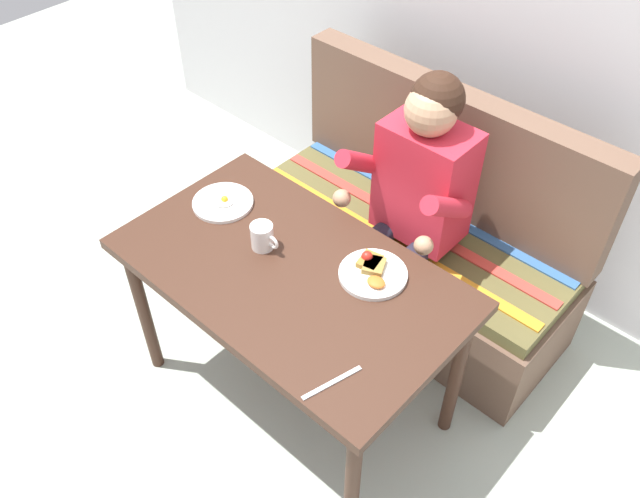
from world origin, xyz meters
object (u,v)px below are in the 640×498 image
coffee_mug (263,236)px  knife (332,383)px  person (413,194)px  plate_breakfast (373,272)px  couch (414,241)px  plate_eggs (223,202)px  table (291,286)px

coffee_mug → knife: size_ratio=0.59×
person → knife: size_ratio=6.06×
coffee_mug → knife: (0.55, -0.26, -0.05)m
coffee_mug → knife: 0.61m
plate_breakfast → knife: plate_breakfast is taller
couch → knife: bearing=-68.0°
plate_eggs → knife: (0.83, -0.32, -0.01)m
couch → knife: (0.41, -1.01, 0.40)m
table → knife: 0.48m
couch → plate_breakfast: bearing=-69.8°
table → couch: (0.00, 0.76, -0.32)m
table → coffee_mug: size_ratio=10.17×
couch → person: 0.45m
person → plate_breakfast: (0.15, -0.42, 0.00)m
plate_eggs → coffee_mug: bearing=-11.8°
couch → plate_breakfast: size_ratio=6.24×
plate_eggs → knife: plate_eggs is taller
couch → knife: couch is taller
plate_eggs → person: bearing=46.1°
table → person: bearing=83.0°
knife → plate_breakfast: bearing=129.5°
person → coffee_mug: bearing=-111.0°
couch → person: person is taller
table → plate_eggs: bearing=169.9°
table → plate_breakfast: 0.29m
person → plate_eggs: 0.71m
couch → plate_eggs: bearing=-121.5°
plate_breakfast → coffee_mug: bearing=-157.4°
coffee_mug → plate_breakfast: bearing=22.6°
couch → knife: size_ratio=7.20×
couch → coffee_mug: bearing=-101.1°
couch → plate_breakfast: couch is taller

